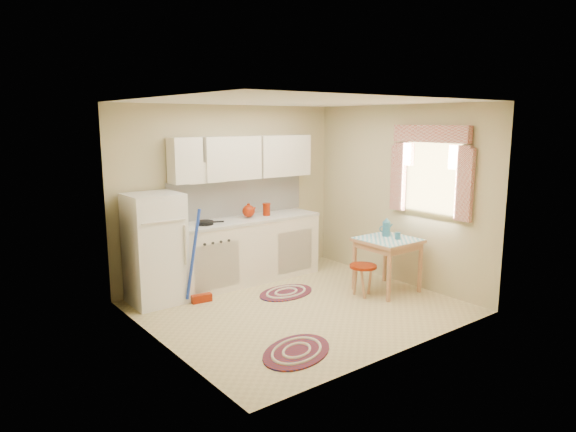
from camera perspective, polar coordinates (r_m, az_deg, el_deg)
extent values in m
plane|color=tan|center=(6.48, 1.28, -10.06)|extent=(3.60, 3.60, 0.00)
cube|color=silver|center=(6.07, 1.38, 12.61)|extent=(3.60, 3.20, 0.04)
cube|color=tan|center=(7.45, -6.43, 2.52)|extent=(3.60, 0.04, 2.50)
cube|color=tan|center=(5.03, 12.85, -1.53)|extent=(3.60, 0.04, 2.50)
cube|color=tan|center=(5.23, -14.20, -1.14)|extent=(0.04, 3.20, 2.50)
cube|color=tan|center=(7.41, 12.24, 2.30)|extent=(0.04, 3.20, 2.50)
cube|color=white|center=(7.51, -5.55, 2.18)|extent=(2.25, 0.03, 0.55)
cube|color=#EEE5CF|center=(7.32, -5.00, 6.50)|extent=(2.25, 0.33, 0.60)
cube|color=white|center=(7.02, 15.66, 4.17)|extent=(0.04, 0.85, 0.95)
cube|color=white|center=(6.66, -14.56, -3.54)|extent=(0.65, 0.60, 1.40)
cube|color=#EEE5CF|center=(7.38, -4.78, -3.93)|extent=(2.25, 0.60, 0.88)
cube|color=beige|center=(7.28, -4.83, -0.43)|extent=(2.27, 0.62, 0.04)
cylinder|color=black|center=(6.90, -9.23, -0.75)|extent=(0.30, 0.30, 0.05)
cylinder|color=maroon|center=(7.47, -2.40, 0.66)|extent=(0.14, 0.14, 0.16)
cube|color=tan|center=(7.09, 10.94, -5.37)|extent=(0.72, 0.72, 0.72)
cylinder|color=maroon|center=(6.88, 8.31, -7.10)|extent=(0.44, 0.44, 0.42)
cylinder|color=#2A6480|center=(6.98, 12.09, -2.19)|extent=(0.09, 0.09, 0.10)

